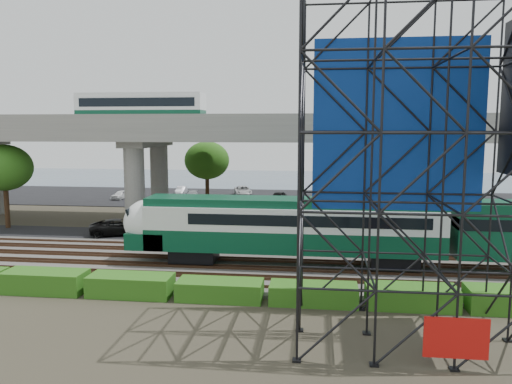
# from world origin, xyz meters

# --- Properties ---
(ground) EXTENTS (140.00, 140.00, 0.00)m
(ground) POSITION_xyz_m (0.00, 0.00, 0.00)
(ground) COLOR #474233
(ground) RESTS_ON ground
(ballast_bed) EXTENTS (90.00, 12.00, 0.20)m
(ballast_bed) POSITION_xyz_m (0.00, 2.00, 0.10)
(ballast_bed) COLOR slate
(ballast_bed) RESTS_ON ground
(service_road) EXTENTS (90.00, 5.00, 0.08)m
(service_road) POSITION_xyz_m (0.00, 10.50, 0.04)
(service_road) COLOR black
(service_road) RESTS_ON ground
(parking_lot) EXTENTS (90.00, 18.00, 0.08)m
(parking_lot) POSITION_xyz_m (0.00, 34.00, 0.04)
(parking_lot) COLOR black
(parking_lot) RESTS_ON ground
(harbor_water) EXTENTS (140.00, 40.00, 0.03)m
(harbor_water) POSITION_xyz_m (0.00, 56.00, 0.01)
(harbor_water) COLOR #405069
(harbor_water) RESTS_ON ground
(rail_tracks) EXTENTS (90.00, 9.52, 0.16)m
(rail_tracks) POSITION_xyz_m (0.00, 2.00, 0.28)
(rail_tracks) COLOR #472D1E
(rail_tracks) RESTS_ON ballast_bed
(commuter_train) EXTENTS (29.30, 3.06, 4.30)m
(commuter_train) POSITION_xyz_m (6.63, 2.00, 2.88)
(commuter_train) COLOR black
(commuter_train) RESTS_ON rail_tracks
(overpass) EXTENTS (80.00, 12.00, 12.40)m
(overpass) POSITION_xyz_m (-0.77, 16.00, 8.21)
(overpass) COLOR #9E9B93
(overpass) RESTS_ON ground
(scaffold_tower) EXTENTS (9.36, 6.36, 15.00)m
(scaffold_tower) POSITION_xyz_m (9.93, -7.98, 7.47)
(scaffold_tower) COLOR black
(scaffold_tower) RESTS_ON ground
(hedge_strip) EXTENTS (34.60, 1.80, 1.20)m
(hedge_strip) POSITION_xyz_m (1.01, -4.30, 0.56)
(hedge_strip) COLOR #2D6316
(hedge_strip) RESTS_ON ground
(trees) EXTENTS (40.94, 16.94, 7.69)m
(trees) POSITION_xyz_m (-4.67, 16.17, 5.57)
(trees) COLOR #382314
(trees) RESTS_ON ground
(suv) EXTENTS (5.36, 3.82, 1.36)m
(suv) POSITION_xyz_m (-10.65, 10.26, 0.76)
(suv) COLOR black
(suv) RESTS_ON service_road
(parked_cars) EXTENTS (38.60, 9.55, 1.30)m
(parked_cars) POSITION_xyz_m (1.72, 33.98, 0.69)
(parked_cars) COLOR white
(parked_cars) RESTS_ON parking_lot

